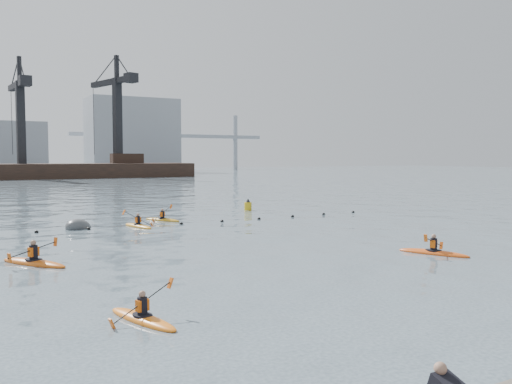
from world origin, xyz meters
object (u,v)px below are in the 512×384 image
(kayaker_0, at_px, (143,318))
(kayaker_3, at_px, (138,225))
(kayaker_5, at_px, (162,219))
(mooring_buoy, at_px, (78,228))
(nav_buoy, at_px, (248,206))
(kayaker_4, at_px, (433,252))
(kayaker_2, at_px, (34,262))

(kayaker_0, distance_m, kayaker_3, 20.59)
(kayaker_0, distance_m, kayaker_5, 23.81)
(kayaker_0, bearing_deg, mooring_buoy, 66.92)
(kayaker_3, relative_size, kayaker_5, 1.09)
(mooring_buoy, relative_size, nav_buoy, 2.05)
(kayaker_0, bearing_deg, nav_buoy, 39.72)
(mooring_buoy, height_order, nav_buoy, nav_buoy)
(kayaker_0, height_order, nav_buoy, kayaker_0)
(kayaker_3, distance_m, kayaker_4, 18.67)
(kayaker_5, height_order, mooring_buoy, kayaker_5)
(kayaker_0, relative_size, kayaker_4, 0.91)
(kayaker_2, height_order, kayaker_3, kayaker_3)
(kayaker_2, distance_m, kayaker_4, 17.74)
(kayaker_5, distance_m, mooring_buoy, 6.16)
(kayaker_2, relative_size, kayaker_4, 1.04)
(kayaker_5, distance_m, nav_buoy, 9.59)
(kayaker_5, xyz_separation_m, nav_buoy, (8.86, 3.66, 0.25))
(kayaker_3, bearing_deg, nav_buoy, 15.75)
(kayaker_4, relative_size, mooring_buoy, 1.42)
(kayaker_2, bearing_deg, kayaker_0, -113.84)
(kayaker_4, bearing_deg, mooring_buoy, -78.05)
(kayaker_4, height_order, mooring_buoy, kayaker_4)
(kayaker_0, xyz_separation_m, kayaker_5, (8.37, 22.29, 0.00))
(kayaker_2, bearing_deg, mooring_buoy, 37.25)
(kayaker_3, xyz_separation_m, mooring_buoy, (-3.49, 1.24, -0.10))
(kayaker_2, relative_size, kayaker_5, 1.19)
(kayaker_5, bearing_deg, nav_buoy, -8.29)
(kayaker_2, xyz_separation_m, kayaker_3, (7.45, 9.86, -0.02))
(kayaker_2, relative_size, kayaker_3, 1.09)
(kayaker_4, height_order, nav_buoy, kayaker_4)
(kayaker_2, xyz_separation_m, kayaker_4, (16.52, -6.45, -0.01))
(kayaker_3, relative_size, kayaker_4, 0.96)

